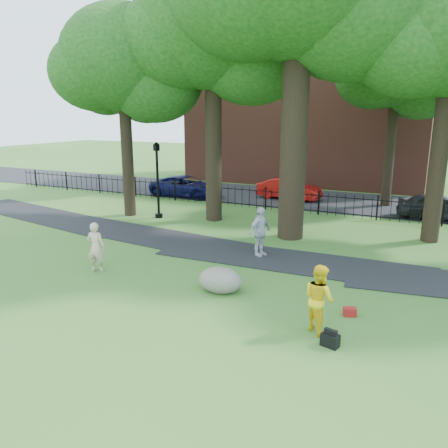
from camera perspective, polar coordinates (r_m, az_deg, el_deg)
The scene contains 16 objects.
ground at distance 13.16m, azimuth -0.60°, elevation -9.29°, with size 120.00×120.00×0.00m, color #2D5D20.
footpath at distance 16.22m, azimuth 8.73°, elevation -4.85°, with size 36.00×2.60×0.03m, color black.
street at distance 27.85m, azimuth 14.13°, elevation 2.90°, with size 80.00×7.00×0.02m, color black.
iron_fence at distance 23.89m, azimuth 12.23°, elevation 2.65°, with size 44.00×0.04×1.20m.
brick_building at distance 36.06m, azimuth 11.00°, elevation 15.13°, with size 18.00×8.00×12.00m, color brown.
tree_row at distance 20.03m, azimuth 12.35°, elevation 22.24°, with size 26.82×7.96×12.42m.
woman at distance 15.43m, azimuth -16.39°, elevation -2.90°, with size 0.63×0.41×1.72m, color #CCB28C.
man at distance 11.06m, azimuth 12.33°, elevation -9.48°, with size 0.84×0.65×1.73m, color yellow.
pedestrian at distance 16.42m, azimuth 4.70°, elevation -1.03°, with size 1.11×0.46×1.89m, color #BCBBC0.
boulder at distance 13.33m, azimuth -0.50°, elevation -7.13°, with size 1.36×1.02×0.79m, color #605D50.
lamppost at distance 22.63m, azimuth -8.66°, elevation 5.57°, with size 0.39×0.39×3.91m.
backpack at distance 10.74m, azimuth 13.69°, elevation -14.53°, with size 0.41×0.25×0.30m, color black.
red_bag at distance 12.34m, azimuth 16.10°, elevation -10.96°, with size 0.33×0.21×0.23m, color maroon.
red_sedan at distance 27.89m, azimuth 8.48°, elevation 4.57°, with size 1.40×4.02×1.33m, color #B4110D.
navy_van at distance 28.63m, azimuth -4.93°, elevation 4.93°, with size 2.22×4.81×1.34m, color #0D0D42.
grey_car at distance 24.75m, azimuth 26.17°, elevation 2.07°, with size 1.58×3.94×1.34m, color black.
Camera 1 is at (5.34, -10.82, 5.24)m, focal length 35.00 mm.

